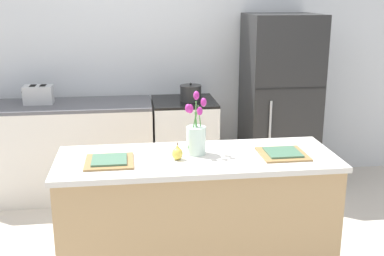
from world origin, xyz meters
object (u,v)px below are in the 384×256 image
object	(u,v)px
refrigerator	(279,103)
plate_setting_right	(283,153)
toaster	(39,94)
flower_vase	(196,136)
cooking_pot	(191,93)
plate_setting_left	(109,161)
stove_range	(184,145)
pear_figurine	(177,153)

from	to	relation	value
refrigerator	plate_setting_right	size ratio (longest dim) A/B	5.77
refrigerator	toaster	distance (m)	2.31
flower_vase	plate_setting_right	size ratio (longest dim) A/B	1.36
plate_setting_right	cooking_pot	xyz separation A→B (m)	(-0.39, 1.62, 0.08)
refrigerator	plate_setting_left	xyz separation A→B (m)	(-1.61, -1.64, 0.04)
stove_range	plate_setting_right	xyz separation A→B (m)	(0.46, -1.64, 0.45)
plate_setting_left	toaster	bearing A→B (deg)	112.63
plate_setting_left	cooking_pot	bearing A→B (deg)	66.08
toaster	plate_setting_right	bearing A→B (deg)	-42.87
toaster	cooking_pot	xyz separation A→B (m)	(1.42, -0.06, -0.01)
flower_vase	cooking_pot	distance (m)	1.53
pear_figurine	toaster	bearing A→B (deg)	123.75
flower_vase	plate_setting_left	xyz separation A→B (m)	(-0.56, -0.09, -0.11)
pear_figurine	cooking_pot	distance (m)	1.64
refrigerator	toaster	xyz separation A→B (m)	(-2.31, 0.04, 0.14)
stove_range	cooking_pot	bearing A→B (deg)	-22.84
refrigerator	flower_vase	bearing A→B (deg)	-124.09
stove_range	refrigerator	distance (m)	1.03
stove_range	refrigerator	world-z (taller)	refrigerator
flower_vase	toaster	size ratio (longest dim) A/B	1.45
flower_vase	plate_setting_left	bearing A→B (deg)	-170.42
stove_range	pear_figurine	world-z (taller)	pear_figurine
stove_range	refrigerator	bearing A→B (deg)	0.04
stove_range	cooking_pot	world-z (taller)	cooking_pot
stove_range	plate_setting_left	size ratio (longest dim) A/B	3.06
plate_setting_left	stove_range	bearing A→B (deg)	68.25
plate_setting_left	cooking_pot	xyz separation A→B (m)	(0.72, 1.62, 0.08)
stove_range	pear_figurine	xyz separation A→B (m)	(-0.23, -1.64, 0.48)
plate_setting_left	plate_setting_right	world-z (taller)	same
refrigerator	plate_setting_right	bearing A→B (deg)	-106.75
refrigerator	plate_setting_left	bearing A→B (deg)	-134.33
plate_setting_left	cooking_pot	size ratio (longest dim) A/B	1.44
stove_range	cooking_pot	xyz separation A→B (m)	(0.06, -0.03, 0.53)
pear_figurine	toaster	xyz separation A→B (m)	(-1.12, 1.68, 0.06)
plate_setting_left	cooking_pot	distance (m)	1.77
cooking_pot	pear_figurine	bearing A→B (deg)	-100.29
plate_setting_right	pear_figurine	bearing A→B (deg)	-179.91
flower_vase	pear_figurine	bearing A→B (deg)	-144.49
pear_figurine	toaster	distance (m)	2.02
flower_vase	pear_figurine	size ratio (longest dim) A/B	3.60
flower_vase	toaster	xyz separation A→B (m)	(-1.26, 1.59, -0.02)
toaster	flower_vase	bearing A→B (deg)	-51.62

